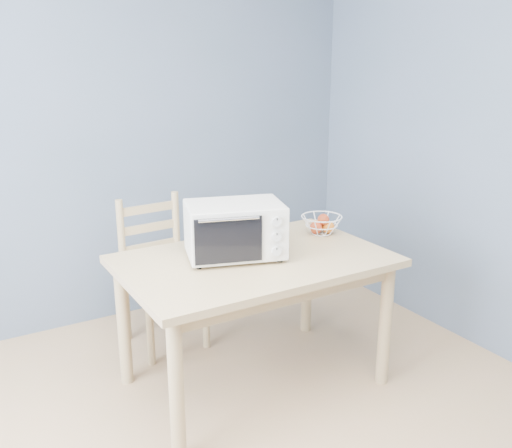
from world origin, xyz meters
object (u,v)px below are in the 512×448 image
dining_table (254,275)px  fruit_basket (321,224)px  toaster_oven (231,229)px  dining_chair (161,274)px

dining_table → fruit_basket: 0.60m
toaster_oven → dining_chair: size_ratio=0.62×
fruit_basket → dining_chair: (-0.81, 0.57, -0.35)m
dining_table → fruit_basket: fruit_basket is taller
toaster_oven → dining_table: bearing=-14.5°
dining_chair → toaster_oven: bearing=-80.0°
dining_table → toaster_oven: (-0.10, 0.06, 0.26)m
dining_table → dining_chair: 0.79m
toaster_oven → dining_chair: 0.81m
dining_chair → dining_table: bearing=-73.6°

